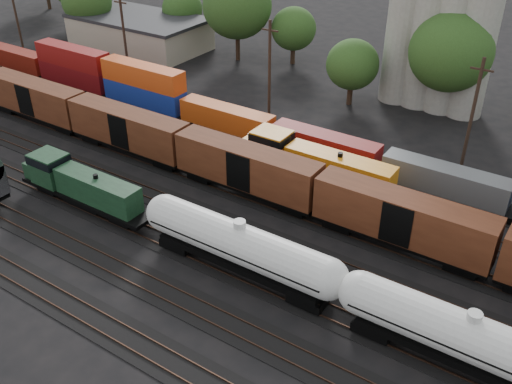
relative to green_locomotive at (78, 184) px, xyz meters
The scene contains 12 objects.
ground 16.81m from the green_locomotive, 17.48° to the left, with size 600.00×600.00×0.00m, color black.
tracks 16.80m from the green_locomotive, 17.48° to the left, with size 180.00×33.20×0.20m.
green_locomotive is the anchor object (origin of this frame).
tank_car_a 18.36m from the green_locomotive, ahead, with size 18.30×3.28×4.80m.
tank_car_b 35.86m from the green_locomotive, ahead, with size 17.94×3.21×4.70m.
orange_locomotive 22.15m from the green_locomotive, 42.62° to the left, with size 18.05×3.01×4.51m.
boxcar_string 15.78m from the green_locomotive, 39.40° to the left, with size 138.20×2.90×4.20m.
container_wall 20.63m from the green_locomotive, 75.77° to the left, with size 163.38×2.60×5.80m.
grain_silo 46.13m from the green_locomotive, 64.95° to the left, with size 13.40×5.00×29.00m.
industrial_sheds 46.12m from the green_locomotive, 60.79° to the left, with size 119.38×17.26×5.10m.
tree_band 44.15m from the green_locomotive, 74.54° to the left, with size 165.75×21.80×14.02m.
utility_poles 31.56m from the green_locomotive, 59.54° to the left, with size 122.20×0.36×12.00m.
Camera 1 is at (22.97, -33.67, 29.47)m, focal length 40.00 mm.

